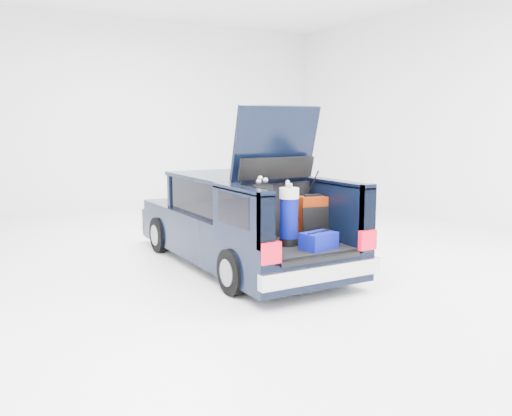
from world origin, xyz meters
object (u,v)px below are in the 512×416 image
black_golf_bag (262,216)px  blue_golf_bag (289,216)px  red_suitcase (312,218)px  car (237,222)px  blue_duffel (319,241)px

black_golf_bag → blue_golf_bag: (0.42, -0.00, -0.03)m
red_suitcase → black_golf_bag: 0.97m
red_suitcase → blue_golf_bag: blue_golf_bag is taller
car → blue_duffel: size_ratio=9.13×
red_suitcase → blue_golf_bag: 0.57m
red_suitcase → blue_duffel: red_suitcase is taller
blue_golf_bag → blue_duffel: bearing=-81.6°
car → red_suitcase: size_ratio=7.28×
car → blue_golf_bag: (-0.03, -1.55, 0.33)m
blue_golf_bag → blue_duffel: (0.22, -0.39, -0.29)m
car → blue_golf_bag: size_ratio=5.26×
red_suitcase → blue_golf_bag: bearing=-148.8°
black_golf_bag → blue_duffel: black_golf_bag is taller
black_golf_bag → blue_duffel: bearing=-8.1°
black_golf_bag → car: bearing=97.2°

